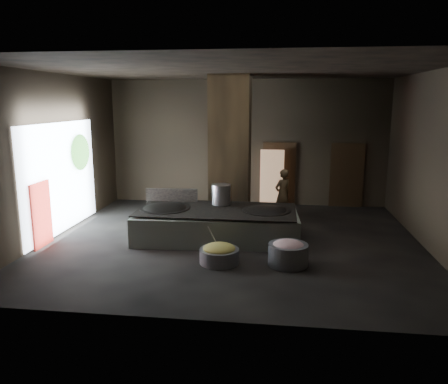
# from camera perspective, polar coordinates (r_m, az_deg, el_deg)

# --- Properties ---
(floor) EXTENTS (10.00, 9.00, 0.10)m
(floor) POSITION_cam_1_polar(r_m,az_deg,el_deg) (12.02, 1.19, -6.55)
(floor) COLOR black
(floor) RESTS_ON ground
(ceiling) EXTENTS (10.00, 9.00, 0.10)m
(ceiling) POSITION_cam_1_polar(r_m,az_deg,el_deg) (11.44, 1.29, 15.89)
(ceiling) COLOR black
(ceiling) RESTS_ON back_wall
(back_wall) EXTENTS (10.00, 0.10, 4.50)m
(back_wall) POSITION_cam_1_polar(r_m,az_deg,el_deg) (16.01, 2.97, 6.45)
(back_wall) COLOR black
(back_wall) RESTS_ON ground
(front_wall) EXTENTS (10.00, 0.10, 4.50)m
(front_wall) POSITION_cam_1_polar(r_m,az_deg,el_deg) (7.06, -2.67, -0.29)
(front_wall) COLOR black
(front_wall) RESTS_ON ground
(left_wall) EXTENTS (0.10, 9.00, 4.50)m
(left_wall) POSITION_cam_1_polar(r_m,az_deg,el_deg) (13.04, -21.49, 4.45)
(left_wall) COLOR black
(left_wall) RESTS_ON ground
(right_wall) EXTENTS (0.10, 9.00, 4.50)m
(right_wall) POSITION_cam_1_polar(r_m,az_deg,el_deg) (12.07, 25.87, 3.57)
(right_wall) COLOR black
(right_wall) RESTS_ON ground
(pillar) EXTENTS (1.20, 1.20, 4.50)m
(pillar) POSITION_cam_1_polar(r_m,az_deg,el_deg) (13.41, 0.82, 5.44)
(pillar) COLOR black
(pillar) RESTS_ON ground
(hearth_platform) EXTENTS (4.49, 2.33, 0.76)m
(hearth_platform) POSITION_cam_1_polar(r_m,az_deg,el_deg) (12.06, -0.95, -4.33)
(hearth_platform) COLOR beige
(hearth_platform) RESTS_ON ground
(platform_cap) EXTENTS (4.29, 2.06, 0.03)m
(platform_cap) POSITION_cam_1_polar(r_m,az_deg,el_deg) (11.95, -0.96, -2.33)
(platform_cap) COLOR black
(platform_cap) RESTS_ON hearth_platform
(wok_left) EXTENTS (1.38, 1.38, 0.38)m
(wok_left) POSITION_cam_1_polar(r_m,az_deg,el_deg) (12.21, -7.75, -2.45)
(wok_left) COLOR black
(wok_left) RESTS_ON hearth_platform
(wok_left_rim) EXTENTS (1.41, 1.41, 0.05)m
(wok_left_rim) POSITION_cam_1_polar(r_m,az_deg,el_deg) (12.19, -7.76, -2.14)
(wok_left_rim) COLOR black
(wok_left_rim) RESTS_ON hearth_platform
(wok_right) EXTENTS (1.29, 1.29, 0.36)m
(wok_right) POSITION_cam_1_polar(r_m,az_deg,el_deg) (11.90, 5.53, -2.77)
(wok_right) COLOR black
(wok_right) RESTS_ON hearth_platform
(wok_right_rim) EXTENTS (1.31, 1.31, 0.05)m
(wok_right_rim) POSITION_cam_1_polar(r_m,az_deg,el_deg) (11.89, 5.54, -2.44)
(wok_right_rim) COLOR black
(wok_right_rim) RESTS_ON hearth_platform
(stock_pot) EXTENTS (0.53, 0.53, 0.57)m
(stock_pot) POSITION_cam_1_polar(r_m,az_deg,el_deg) (12.40, -0.37, -0.32)
(stock_pot) COLOR #B7B8BF
(stock_pot) RESTS_ON hearth_platform
(splash_guard) EXTENTS (1.52, 0.14, 0.38)m
(splash_guard) POSITION_cam_1_polar(r_m,az_deg,el_deg) (12.90, -6.87, -0.39)
(splash_guard) COLOR black
(splash_guard) RESTS_ON hearth_platform
(cook) EXTENTS (0.70, 0.67, 1.62)m
(cook) POSITION_cam_1_polar(r_m,az_deg,el_deg) (14.08, 7.66, -0.29)
(cook) COLOR brown
(cook) RESTS_ON ground
(veg_basin) EXTENTS (1.19, 1.19, 0.34)m
(veg_basin) POSITION_cam_1_polar(r_m,az_deg,el_deg) (10.34, -0.61, -8.34)
(veg_basin) COLOR slate
(veg_basin) RESTS_ON ground
(veg_fill) EXTENTS (0.76, 0.76, 0.23)m
(veg_fill) POSITION_cam_1_polar(r_m,az_deg,el_deg) (10.28, -0.62, -7.40)
(veg_fill) COLOR #82A04D
(veg_fill) RESTS_ON veg_basin
(ladle) EXTENTS (0.28, 0.28, 0.66)m
(ladle) POSITION_cam_1_polar(r_m,az_deg,el_deg) (10.38, -1.33, -6.05)
(ladle) COLOR #B7B8BF
(ladle) RESTS_ON veg_basin
(meat_basin) EXTENTS (1.21, 1.21, 0.50)m
(meat_basin) POSITION_cam_1_polar(r_m,az_deg,el_deg) (10.29, 8.37, -8.09)
(meat_basin) COLOR slate
(meat_basin) RESTS_ON ground
(meat_fill) EXTENTS (0.76, 0.76, 0.29)m
(meat_fill) POSITION_cam_1_polar(r_m,az_deg,el_deg) (10.23, 8.40, -7.04)
(meat_fill) COLOR #BE727D
(meat_fill) RESTS_ON meat_basin
(doorway_near) EXTENTS (1.18, 0.08, 2.38)m
(doorway_near) POSITION_cam_1_polar(r_m,az_deg,el_deg) (16.01, 7.19, 2.22)
(doorway_near) COLOR black
(doorway_near) RESTS_ON ground
(doorway_near_glow) EXTENTS (0.84, 0.04, 1.99)m
(doorway_near_glow) POSITION_cam_1_polar(r_m,az_deg,el_deg) (15.75, 6.27, 1.90)
(doorway_near_glow) COLOR #8C6647
(doorway_near_glow) RESTS_ON ground
(doorway_far) EXTENTS (1.18, 0.08, 2.38)m
(doorway_far) POSITION_cam_1_polar(r_m,az_deg,el_deg) (16.19, 15.72, 1.98)
(doorway_far) COLOR black
(doorway_far) RESTS_ON ground
(doorway_far_glow) EXTENTS (0.75, 0.04, 1.77)m
(doorway_far_glow) POSITION_cam_1_polar(r_m,az_deg,el_deg) (16.35, 16.11, 1.87)
(doorway_far_glow) COLOR #8C6647
(doorway_far_glow) RESTS_ON ground
(left_opening) EXTENTS (0.04, 4.20, 3.10)m
(left_opening) POSITION_cam_1_polar(r_m,az_deg,el_deg) (13.25, -20.49, 1.78)
(left_opening) COLOR white
(left_opening) RESTS_ON ground
(pavilion_sliver) EXTENTS (0.05, 0.90, 1.70)m
(pavilion_sliver) POSITION_cam_1_polar(r_m,az_deg,el_deg) (12.26, -22.74, -2.74)
(pavilion_sliver) COLOR maroon
(pavilion_sliver) RESTS_ON ground
(tree_silhouette) EXTENTS (0.28, 1.10, 1.10)m
(tree_silhouette) POSITION_cam_1_polar(r_m,az_deg,el_deg) (14.10, -18.24, 4.96)
(tree_silhouette) COLOR #194714
(tree_silhouette) RESTS_ON left_opening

